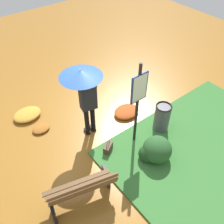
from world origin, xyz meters
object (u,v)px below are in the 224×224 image
Objects in this scene: info_sign_post at (138,97)px; park_bench at (81,190)px; person_with_umbrella at (84,86)px; trash_bin at (162,118)px; handbag at (108,148)px.

info_sign_post is 2.27m from park_bench.
info_sign_post is at bearing -163.84° from park_bench.
info_sign_post is (-0.79, 0.93, -0.11)m from person_with_umbrella.
info_sign_post is 1.61× the size of park_bench.
person_with_umbrella is at bearing -127.56° from park_bench.
info_sign_post is 1.31m from trash_bin.
handbag is at bearing -9.75° from info_sign_post.
info_sign_post is 2.76× the size of trash_bin.
trash_bin is (-0.81, 0.13, -1.03)m from info_sign_post.
info_sign_post is at bearing -8.99° from trash_bin.
park_bench is (1.15, 1.49, -1.15)m from person_with_umbrella.
park_bench is at bearing 52.44° from person_with_umbrella.
person_with_umbrella is 1.43× the size of park_bench.
trash_bin is at bearing 170.65° from handbag.
info_sign_post reaches higher than park_bench.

